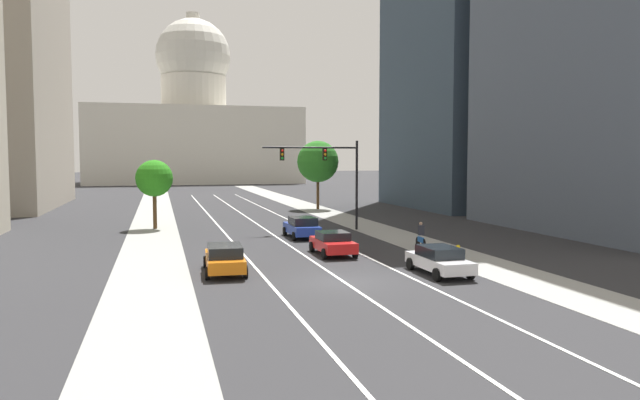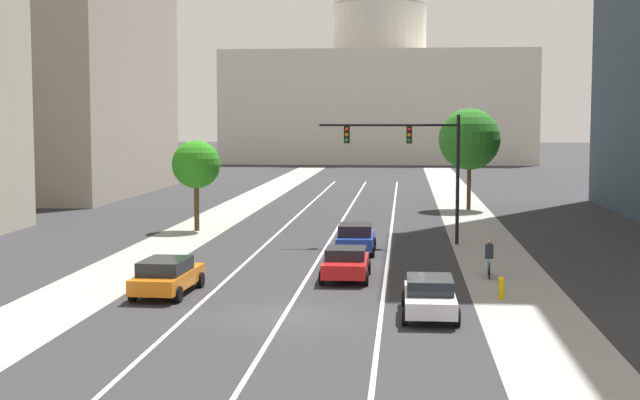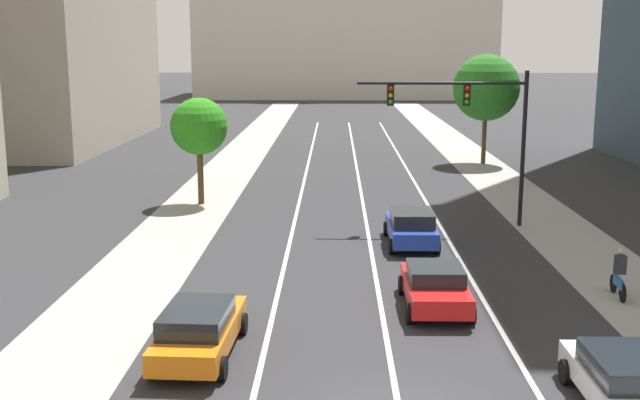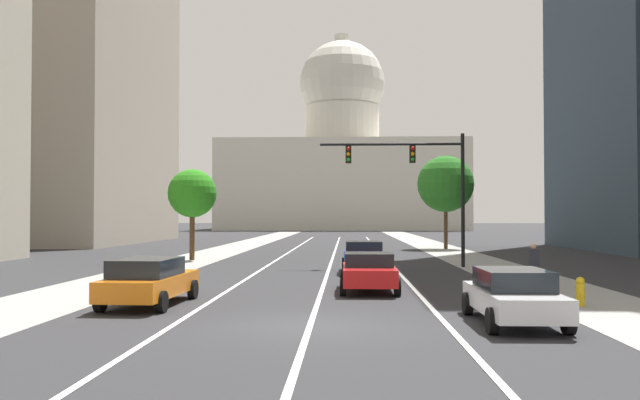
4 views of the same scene
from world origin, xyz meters
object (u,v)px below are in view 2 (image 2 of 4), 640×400
car_blue (356,238)px  traffic_signal_mast (415,152)px  car_white (430,296)px  street_tree_mid_left (196,165)px  car_orange (167,275)px  car_red (346,263)px  cyclist (489,259)px  capitol_building (379,79)px  fire_hydrant (501,287)px  street_tree_mid_right (470,139)px

car_blue → traffic_signal_mast: size_ratio=0.58×
car_white → street_tree_mid_left: bearing=29.9°
car_orange → traffic_signal_mast: 19.41m
car_red → cyclist: cyclist is taller
car_red → car_white: 8.04m
street_tree_mid_left → car_blue: bearing=-39.4°
capitol_building → traffic_signal_mast: size_ratio=6.16×
car_red → cyclist: bearing=-79.7°
car_white → car_red: bearing=25.4°
fire_hydrant → street_tree_mid_left: street_tree_mid_left is taller
car_white → car_orange: size_ratio=0.94×
traffic_signal_mast → street_tree_mid_right: street_tree_mid_right is taller
car_red → street_tree_mid_left: size_ratio=0.74×
capitol_building → car_blue: bearing=-89.0°
car_red → fire_hydrant: 7.44m
fire_hydrant → street_tree_mid_left: (-16.91, 20.54, 3.72)m
car_orange → cyclist: bearing=-65.8°
car_orange → traffic_signal_mast: size_ratio=0.61×
cyclist → traffic_signal_mast: bearing=19.8°
car_white → car_blue: car_blue is taller
car_orange → capitol_building: bearing=0.0°
car_red → fire_hydrant: size_ratio=4.66×
car_orange → fire_hydrant: (13.37, 0.32, -0.32)m
capitol_building → cyclist: bearing=-85.8°
fire_hydrant → street_tree_mid_right: (1.14, 35.58, 5.01)m
traffic_signal_mast → cyclist: bearing=-73.3°
fire_hydrant → car_white: bearing=-130.0°
car_white → car_blue: (-3.48, 15.36, 0.06)m
capitol_building → car_white: capitol_building is taller
car_red → car_orange: bearing=120.3°
car_white → street_tree_mid_right: size_ratio=0.58×
car_blue → street_tree_mid_right: size_ratio=0.58×
car_white → car_orange: car_orange is taller
cyclist → street_tree_mid_right: bearing=0.9°
traffic_signal_mast → cyclist: 11.98m
car_red → street_tree_mid_right: 33.02m
street_tree_mid_left → traffic_signal_mast: bearing=-19.7°
car_red → traffic_signal_mast: bearing=-15.0°
traffic_signal_mast → street_tree_mid_right: 20.41m
traffic_signal_mast → fire_hydrant: size_ratio=8.68×
car_blue → traffic_signal_mast: traffic_signal_mast is taller
car_white → street_tree_mid_right: (4.05, 39.04, 4.73)m
car_red → car_white: size_ratio=0.93×
car_orange → street_tree_mid_right: size_ratio=0.62×
car_blue → car_red: bearing=179.5°
capitol_building → traffic_signal_mast: (4.89, -100.12, -8.31)m
car_white → car_blue: 15.75m
capitol_building → car_orange: size_ratio=10.03×
street_tree_mid_right → traffic_signal_mast: bearing=-102.4°
street_tree_mid_right → capitol_building: bearing=96.6°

